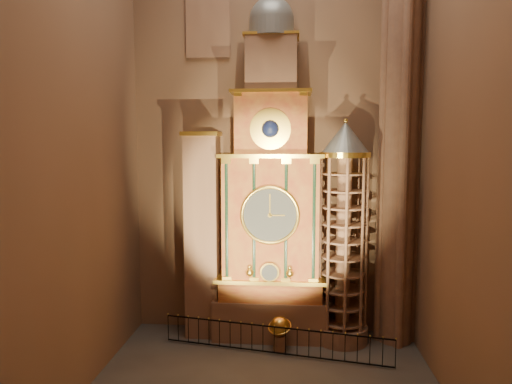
# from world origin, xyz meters

# --- Properties ---
(wall_back) EXTENTS (22.00, 0.00, 22.00)m
(wall_back) POSITION_xyz_m (0.00, 6.00, 11.00)
(wall_back) COLOR #8C654B
(wall_back) RESTS_ON floor
(wall_left) EXTENTS (0.00, 22.00, 22.00)m
(wall_left) POSITION_xyz_m (-7.00, 0.00, 11.00)
(wall_left) COLOR #8C654B
(wall_left) RESTS_ON floor
(wall_right) EXTENTS (0.00, 22.00, 22.00)m
(wall_right) POSITION_xyz_m (7.00, 0.00, 11.00)
(wall_right) COLOR #8C654B
(wall_right) RESTS_ON floor
(astronomical_clock) EXTENTS (5.60, 2.41, 16.70)m
(astronomical_clock) POSITION_xyz_m (0.00, 4.96, 6.68)
(astronomical_clock) COLOR #8C634C
(astronomical_clock) RESTS_ON floor
(portrait_tower) EXTENTS (1.80, 1.60, 10.20)m
(portrait_tower) POSITION_xyz_m (-3.40, 4.98, 5.15)
(portrait_tower) COLOR #8C634C
(portrait_tower) RESTS_ON floor
(stair_turret) EXTENTS (2.50, 2.50, 10.80)m
(stair_turret) POSITION_xyz_m (3.50, 4.70, 5.27)
(stair_turret) COLOR #8C634C
(stair_turret) RESTS_ON floor
(gothic_pier) EXTENTS (2.04, 2.04, 22.00)m
(gothic_pier) POSITION_xyz_m (6.10, 5.00, 11.00)
(gothic_pier) COLOR #8C634C
(gothic_pier) RESTS_ON floor
(stained_glass_window) EXTENTS (2.20, 0.14, 5.20)m
(stained_glass_window) POSITION_xyz_m (-3.20, 5.92, 16.50)
(stained_glass_window) COLOR navy
(stained_glass_window) RESTS_ON wall_back
(celestial_globe) EXTENTS (1.39, 1.35, 1.61)m
(celestial_globe) POSITION_xyz_m (0.50, 3.41, 0.96)
(celestial_globe) COLOR #8C634C
(celestial_globe) RESTS_ON floor
(iron_railing) EXTENTS (10.42, 2.06, 1.29)m
(iron_railing) POSITION_xyz_m (0.27, 2.90, 0.70)
(iron_railing) COLOR black
(iron_railing) RESTS_ON floor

